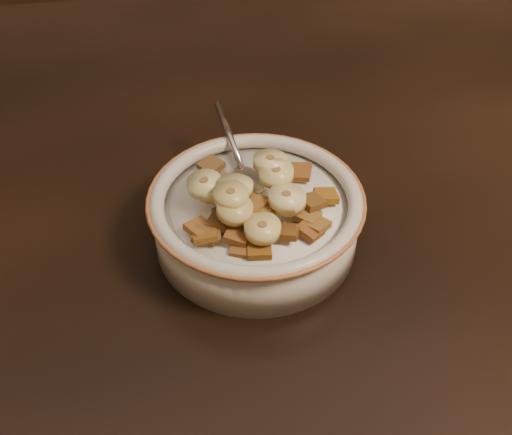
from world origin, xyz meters
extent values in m
cube|color=black|center=(0.00, 0.00, 0.73)|extent=(1.43, 0.95, 0.04)
cube|color=black|center=(0.03, 0.68, 0.43)|extent=(0.45, 0.45, 0.86)
cylinder|color=silver|center=(-0.06, -0.11, 0.77)|extent=(0.19, 0.19, 0.05)
cylinder|color=white|center=(-0.06, -0.11, 0.80)|extent=(0.16, 0.16, 0.00)
ellipsoid|color=#B2B2B4|center=(-0.07, -0.08, 0.80)|extent=(0.04, 0.05, 0.01)
cube|color=brown|center=(-0.08, -0.17, 0.80)|extent=(0.03, 0.03, 0.01)
cube|color=#93581B|center=(-0.12, -0.14, 0.80)|extent=(0.03, 0.03, 0.01)
cube|color=brown|center=(-0.10, -0.14, 0.80)|extent=(0.03, 0.03, 0.01)
cube|color=brown|center=(-0.07, -0.14, 0.82)|extent=(0.03, 0.03, 0.01)
cube|color=brown|center=(-0.09, -0.16, 0.81)|extent=(0.03, 0.03, 0.01)
cube|color=#9A6530|center=(-0.07, -0.16, 0.81)|extent=(0.02, 0.02, 0.01)
cube|color=brown|center=(0.00, -0.12, 0.80)|extent=(0.02, 0.02, 0.01)
cube|color=brown|center=(-0.06, -0.14, 0.81)|extent=(0.03, 0.03, 0.01)
cube|color=brown|center=(-0.11, -0.15, 0.80)|extent=(0.03, 0.03, 0.01)
cube|color=brown|center=(-0.02, -0.16, 0.80)|extent=(0.03, 0.03, 0.01)
cube|color=brown|center=(-0.08, -0.11, 0.82)|extent=(0.03, 0.03, 0.01)
cube|color=olive|center=(-0.08, -0.12, 0.82)|extent=(0.03, 0.03, 0.01)
cube|color=#935E1F|center=(-0.11, -0.15, 0.80)|extent=(0.02, 0.02, 0.01)
cube|color=brown|center=(-0.03, -0.16, 0.80)|extent=(0.03, 0.03, 0.01)
cube|color=olive|center=(-0.02, -0.14, 0.80)|extent=(0.03, 0.03, 0.01)
cube|color=brown|center=(-0.02, -0.08, 0.80)|extent=(0.03, 0.03, 0.01)
cube|color=brown|center=(-0.11, -0.08, 0.81)|extent=(0.03, 0.03, 0.01)
cube|color=brown|center=(-0.07, -0.17, 0.80)|extent=(0.02, 0.02, 0.01)
cube|color=brown|center=(-0.09, -0.14, 0.81)|extent=(0.02, 0.02, 0.01)
cube|color=brown|center=(-0.09, -0.09, 0.81)|extent=(0.02, 0.02, 0.01)
cube|color=#613312|center=(-0.05, -0.16, 0.81)|extent=(0.03, 0.03, 0.01)
cube|color=brown|center=(-0.11, -0.15, 0.80)|extent=(0.02, 0.02, 0.01)
cube|color=brown|center=(-0.07, -0.14, 0.81)|extent=(0.03, 0.03, 0.01)
cube|color=brown|center=(-0.10, -0.06, 0.80)|extent=(0.03, 0.03, 0.01)
cube|color=brown|center=(-0.02, -0.13, 0.81)|extent=(0.03, 0.03, 0.01)
cylinder|color=#DBBB6A|center=(-0.10, -0.11, 0.82)|extent=(0.04, 0.04, 0.01)
cylinder|color=#DABF6F|center=(-0.09, -0.14, 0.82)|extent=(0.04, 0.04, 0.02)
cylinder|color=#EBD887|center=(-0.05, -0.10, 0.83)|extent=(0.04, 0.04, 0.01)
cylinder|color=#FFE892|center=(-0.08, -0.12, 0.82)|extent=(0.04, 0.04, 0.02)
cylinder|color=#FFE97F|center=(-0.05, -0.11, 0.83)|extent=(0.04, 0.04, 0.01)
cylinder|color=beige|center=(-0.11, -0.11, 0.82)|extent=(0.04, 0.04, 0.01)
cylinder|color=#FEDD8A|center=(-0.07, -0.16, 0.81)|extent=(0.04, 0.04, 0.01)
cylinder|color=beige|center=(-0.04, -0.14, 0.82)|extent=(0.04, 0.04, 0.01)
cylinder|color=#DEC675|center=(-0.09, -0.13, 0.83)|extent=(0.03, 0.03, 0.01)
cylinder|color=beige|center=(-0.04, -0.14, 0.82)|extent=(0.04, 0.04, 0.01)
camera|label=1|loc=(-0.14, -0.54, 1.18)|focal=45.00mm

